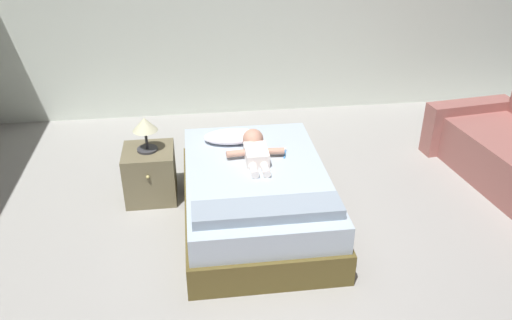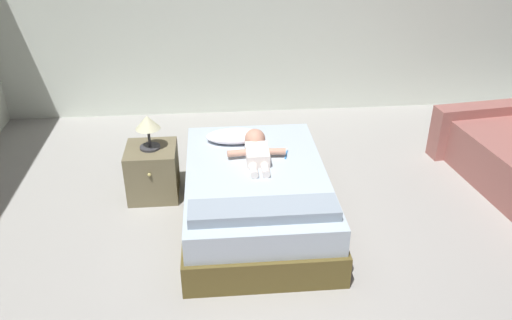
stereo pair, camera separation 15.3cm
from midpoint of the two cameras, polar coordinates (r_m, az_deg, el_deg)
ground_plane at (r=3.98m, az=4.67°, el=-11.56°), size 8.00×8.00×0.00m
wall_behind_bed at (r=6.15m, az=0.53°, el=16.63°), size 8.00×0.12×2.56m
bed at (r=4.31m, az=1.02°, el=-4.01°), size 1.17×1.80×0.48m
pillow at (r=4.64m, az=-1.33°, el=2.65°), size 0.52×0.27×0.10m
baby at (r=4.37m, az=1.05°, el=1.18°), size 0.50×0.61×0.18m
toothbrush at (r=4.44m, az=4.32°, el=0.68°), size 0.05×0.15×0.02m
nightstand at (r=4.74m, az=-10.33°, el=-1.26°), size 0.44×0.47×0.47m
lamp at (r=4.53m, az=-10.83°, el=3.76°), size 0.21×0.21×0.31m
blanket at (r=3.64m, az=2.07°, el=-5.54°), size 1.06×0.26×0.08m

